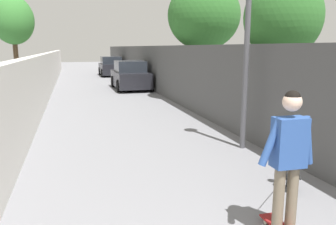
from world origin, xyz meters
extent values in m
plane|color=gray|center=(14.00, 0.00, 0.00)|extent=(80.00, 80.00, 0.00)
cube|color=silver|center=(12.00, 2.69, 0.99)|extent=(48.00, 0.30, 1.98)
cube|color=#4C4C4C|center=(12.00, -2.69, 1.17)|extent=(48.00, 0.30, 2.34)
cylinder|color=brown|center=(7.50, -3.92, 1.22)|extent=(0.24, 0.24, 2.43)
ellipsoid|color=#2D6628|center=(7.50, -3.92, 3.05)|extent=(2.05, 2.05, 2.20)
cylinder|color=#473523|center=(19.00, 4.33, 1.51)|extent=(0.25, 0.25, 3.02)
ellipsoid|color=#387A33|center=(19.00, 4.33, 3.65)|extent=(2.11, 2.11, 2.50)
cylinder|color=brown|center=(13.00, -3.90, 1.33)|extent=(0.20, 0.20, 2.66)
ellipsoid|color=#2D6628|center=(13.00, -3.90, 3.57)|extent=(3.03, 3.03, 2.85)
cylinder|color=#4C4C51|center=(6.16, -2.14, 1.97)|extent=(0.12, 0.12, 3.93)
cylinder|color=beige|center=(3.05, -0.80, 0.03)|extent=(0.06, 0.03, 0.06)
cylinder|color=beige|center=(3.05, -0.94, 0.03)|extent=(0.06, 0.03, 0.06)
cylinder|color=#726651|center=(2.78, -0.77, 0.48)|extent=(0.14, 0.14, 0.80)
cylinder|color=#726651|center=(2.77, -0.95, 0.48)|extent=(0.14, 0.14, 0.80)
cube|color=#2D5199|center=(2.77, -0.86, 1.18)|extent=(0.24, 0.39, 0.59)
cylinder|color=#2D5199|center=(2.78, -0.62, 1.20)|extent=(0.10, 0.29, 0.58)
cylinder|color=#2D5199|center=(2.76, -1.10, 1.19)|extent=(0.10, 0.18, 0.59)
sphere|color=beige|center=(2.77, -0.86, 1.66)|extent=(0.22, 0.22, 0.22)
sphere|color=black|center=(2.77, -0.86, 1.70)|extent=(0.19, 0.19, 0.19)
ellipsoid|color=black|center=(3.89, -1.74, 0.27)|extent=(0.37, 0.24, 0.22)
sphere|color=black|center=(4.13, -1.75, 0.34)|extent=(0.15, 0.15, 0.15)
cone|color=black|center=(4.13, -1.71, 0.42)|extent=(0.05, 0.05, 0.06)
cone|color=black|center=(4.13, -1.79, 0.42)|extent=(0.05, 0.05, 0.06)
cylinder|color=black|center=(4.01, -1.68, 0.09)|extent=(0.04, 0.04, 0.18)
cylinder|color=black|center=(4.00, -1.80, 0.09)|extent=(0.04, 0.04, 0.18)
cylinder|color=black|center=(3.78, -1.67, 0.09)|extent=(0.04, 0.04, 0.18)
cylinder|color=black|center=(3.77, -1.79, 0.09)|extent=(0.04, 0.04, 0.18)
cylinder|color=black|center=(3.66, -1.73, 0.35)|extent=(0.14, 0.04, 0.13)
cylinder|color=black|center=(3.33, -1.30, 0.73)|extent=(1.13, 0.89, 0.66)
cube|color=black|center=(17.73, -1.54, 0.56)|extent=(3.83, 1.70, 0.80)
cube|color=#262B33|center=(17.73, -1.54, 1.24)|extent=(1.99, 1.50, 0.60)
cylinder|color=black|center=(18.92, -0.75, 0.32)|extent=(0.64, 0.22, 0.64)
cylinder|color=black|center=(18.92, -2.33, 0.32)|extent=(0.64, 0.22, 0.64)
cylinder|color=black|center=(16.55, -0.75, 0.32)|extent=(0.64, 0.22, 0.64)
cylinder|color=black|center=(16.55, -2.33, 0.32)|extent=(0.64, 0.22, 0.64)
cube|color=black|center=(26.88, -1.54, 0.56)|extent=(3.82, 1.70, 0.80)
cube|color=#262B33|center=(26.88, -1.54, 1.24)|extent=(1.98, 1.50, 0.60)
cylinder|color=black|center=(28.06, -0.75, 0.32)|extent=(0.64, 0.22, 0.64)
cylinder|color=black|center=(28.06, -2.33, 0.32)|extent=(0.64, 0.22, 0.64)
cylinder|color=black|center=(25.69, -0.75, 0.32)|extent=(0.64, 0.22, 0.64)
cylinder|color=black|center=(25.69, -2.33, 0.32)|extent=(0.64, 0.22, 0.64)
camera|label=1|loc=(-0.40, 1.52, 2.26)|focal=35.52mm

